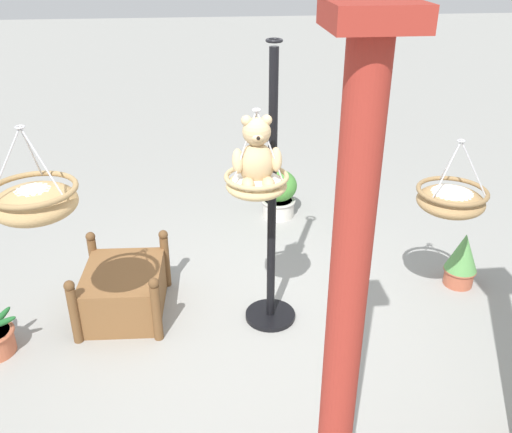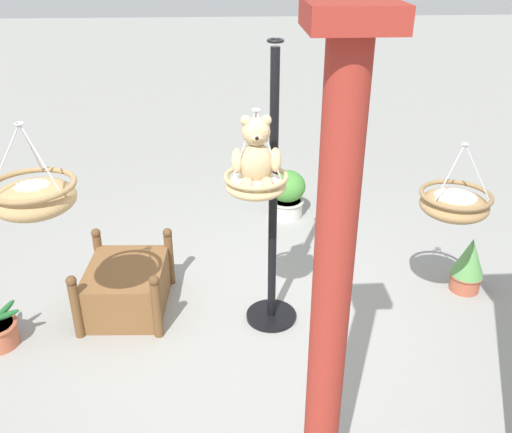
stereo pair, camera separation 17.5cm
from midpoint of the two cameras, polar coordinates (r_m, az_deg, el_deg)
ground_plane at (r=4.92m, az=1.04°, el=-11.21°), size 40.00×40.00×0.00m
display_pole_central at (r=4.61m, az=2.78°, el=-3.00°), size 0.44×0.44×2.39m
hanging_basket_with_teddy at (r=4.07m, az=1.23°, el=3.42°), size 0.48×0.48×0.65m
teddy_bear at (r=3.96m, az=1.29°, el=6.19°), size 0.36×0.31×0.52m
hanging_basket_left_high at (r=4.60m, az=20.71°, el=1.26°), size 0.55×0.55×0.61m
hanging_basket_right_low at (r=3.79m, az=-20.60°, el=1.91°), size 0.56×0.56×0.61m
greenhouse_pillar_left at (r=2.73m, az=9.34°, el=-11.38°), size 0.34×0.34×2.83m
wooden_planter_box at (r=5.12m, az=-12.16°, el=-6.96°), size 0.79×0.92×0.60m
potted_plant_tall_leafy at (r=5.62m, az=21.79°, el=-4.62°), size 0.31×0.31×0.55m
potted_plant_small_succulent at (r=6.59m, az=3.97°, el=2.36°), size 0.43×0.43×0.58m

